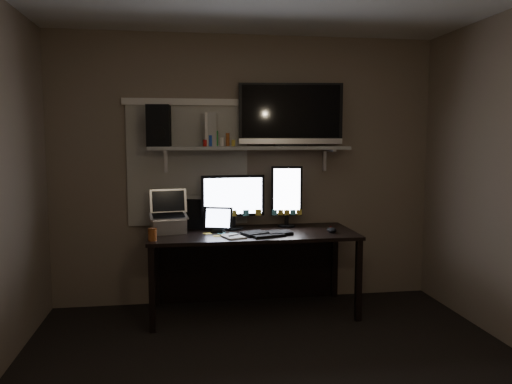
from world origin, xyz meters
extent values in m
plane|color=#7E6A5A|center=(0.00, 1.80, 1.25)|extent=(3.60, 0.00, 3.60)
cube|color=beige|center=(-0.55, 1.79, 1.30)|extent=(1.10, 0.02, 1.10)
cube|color=black|center=(0.00, 1.43, 0.71)|extent=(1.80, 0.75, 0.03)
cube|color=black|center=(0.00, 1.78, 0.35)|extent=(1.80, 0.02, 0.70)
cube|color=black|center=(-0.86, 1.09, 0.35)|extent=(0.05, 0.05, 0.70)
cube|color=black|center=(0.86, 1.09, 0.35)|extent=(0.05, 0.05, 0.70)
cube|color=black|center=(-0.86, 1.76, 0.35)|extent=(0.05, 0.05, 0.70)
cube|color=black|center=(0.86, 1.76, 0.35)|extent=(0.05, 0.05, 0.70)
cube|color=#9E9E9A|center=(0.00, 1.62, 1.46)|extent=(1.80, 0.35, 0.03)
cube|color=black|center=(-0.15, 1.59, 0.98)|extent=(0.58, 0.10, 0.50)
cube|color=black|center=(0.35, 1.64, 1.02)|extent=(0.29, 0.09, 0.57)
cube|color=black|center=(0.11, 1.29, 0.74)|extent=(0.46, 0.28, 0.03)
ellipsoid|color=black|center=(0.68, 1.30, 0.75)|extent=(0.09, 0.13, 0.04)
cube|color=beige|center=(-0.20, 1.22, 0.74)|extent=(0.22, 0.25, 0.01)
cube|color=black|center=(-0.30, 1.46, 0.84)|extent=(0.28, 0.19, 0.22)
cube|color=black|center=(-0.50, 1.71, 0.87)|extent=(0.25, 0.16, 0.29)
cube|color=silver|center=(-0.73, 1.50, 0.91)|extent=(0.36, 0.31, 0.36)
cylinder|color=brown|center=(-0.85, 1.18, 0.78)|extent=(0.08, 0.08, 0.10)
cube|color=black|center=(0.39, 1.67, 1.77)|extent=(0.97, 0.28, 0.57)
cube|color=silver|center=(-0.34, 1.65, 1.63)|extent=(0.12, 0.26, 0.30)
cube|color=black|center=(-0.80, 1.61, 1.66)|extent=(0.21, 0.25, 0.36)
camera|label=1|loc=(-0.62, -2.86, 1.55)|focal=35.00mm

